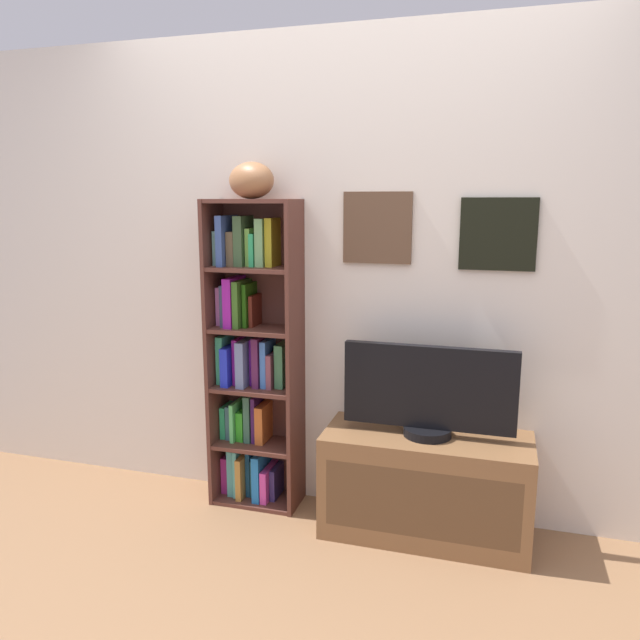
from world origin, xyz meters
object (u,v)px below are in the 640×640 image
television (429,392)px  bookshelf (252,361)px  football (251,180)px  tv_stand (425,485)px

television → bookshelf: bearing=173.3°
football → tv_stand: bearing=-5.2°
football → tv_stand: size_ratio=0.29×
tv_stand → television: (0.00, 0.00, 0.46)m
bookshelf → television: (0.91, -0.11, -0.05)m
bookshelf → tv_stand: (0.91, -0.11, -0.50)m
tv_stand → television: television is taller
football → television: bearing=-5.1°
bookshelf → tv_stand: bookshelf is taller
bookshelf → tv_stand: 1.05m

